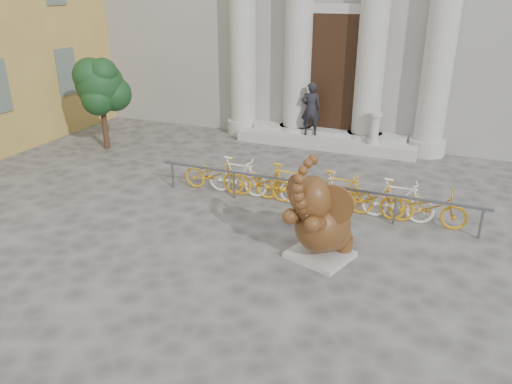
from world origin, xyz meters
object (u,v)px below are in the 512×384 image
at_px(elephant_statue, 321,221).
at_px(bike_rack, 313,187).
at_px(tree, 100,86).
at_px(pedestrian, 311,109).

xyz_separation_m(elephant_statue, bike_rack, (-0.84, 2.35, -0.32)).
bearing_deg(bike_rack, tree, 166.24).
distance_m(bike_rack, tree, 7.96).
bearing_deg(pedestrian, elephant_statue, 89.88).
bearing_deg(bike_rack, pedestrian, 107.48).
bearing_deg(pedestrian, tree, 7.78).
height_order(bike_rack, tree, tree).
relative_size(bike_rack, tree, 2.69).
height_order(elephant_statue, bike_rack, elephant_statue).
bearing_deg(pedestrian, bike_rack, 89.16).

